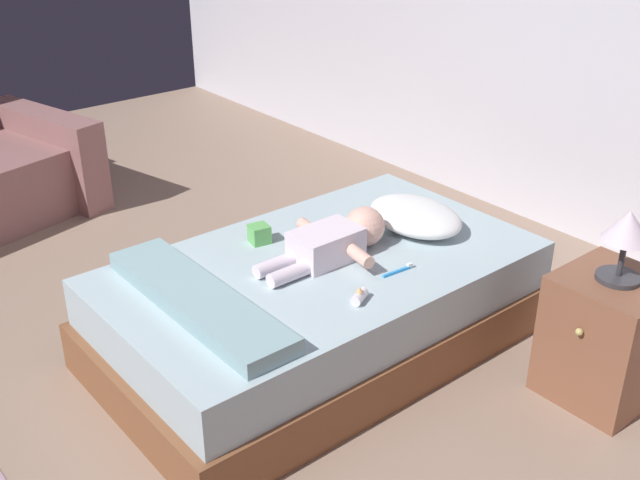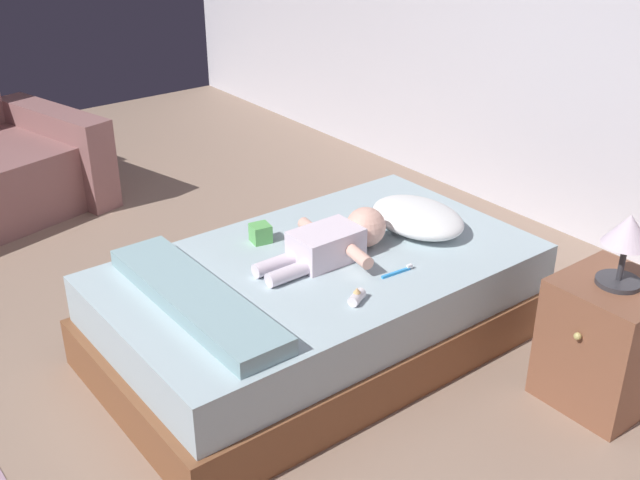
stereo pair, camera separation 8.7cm
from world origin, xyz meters
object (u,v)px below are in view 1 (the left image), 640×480
baby_bottle (359,296)px  baby (336,240)px  toothbrush (399,271)px  pillow (415,216)px  nightstand (606,337)px  toy_block (259,234)px  bed (320,304)px  lamp (627,233)px

baby_bottle → baby: bearing=152.4°
baby → toothbrush: (0.29, 0.10, -0.07)m
pillow → baby_bottle: size_ratio=5.01×
nightstand → toy_block: bearing=-149.6°
bed → toothbrush: (0.30, 0.19, 0.23)m
lamp → baby_bottle: (-0.65, -0.78, -0.28)m
lamp → toy_block: lamp is taller
pillow → toy_block: pillow is taller
toothbrush → nightstand: 0.89m
pillow → toothbrush: 0.45m
nightstand → bed: bearing=-146.3°
toy_block → baby: bearing=30.6°
nightstand → pillow: bearing=-172.9°
bed → baby_bottle: size_ratio=19.92×
bed → toy_block: 0.42m
pillow → lamp: bearing=7.1°
lamp → toy_block: (-1.33, -0.78, -0.27)m
toothbrush → toy_block: bearing=-154.3°
pillow → baby: baby is taller
baby → toy_block: baby is taller
pillow → toy_block: bearing=-117.7°
toy_block → baby_bottle: bearing=0.2°
nightstand → toy_block: nightstand is taller
lamp → baby_bottle: bearing=-129.7°
baby → baby_bottle: size_ratio=6.65×
baby_bottle → toothbrush: bearing=104.0°
baby → baby_bottle: (0.36, -0.19, -0.05)m
baby_bottle → bed: bearing=164.7°
bed → toothbrush: toothbrush is taller
nightstand → lamp: size_ratio=1.84×
bed → nightstand: nightstand is taller
pillow → nightstand: 1.02m
toothbrush → toy_block: size_ratio=1.61×
bed → toy_block: toy_block is taller
nightstand → lamp: 0.48m
pillow → toothbrush: pillow is taller
bed → pillow: (0.03, 0.56, 0.29)m
toothbrush → pillow: bearing=125.7°
baby → nightstand: baby is taller
nightstand → lamp: (0.00, 0.00, 0.48)m
baby → nightstand: bearing=30.4°
baby → toy_block: (-0.32, -0.19, -0.03)m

